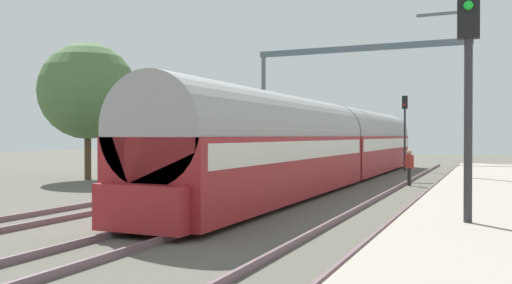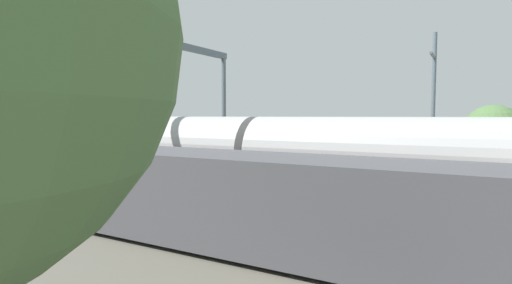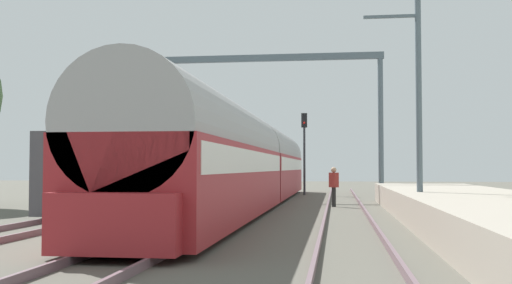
# 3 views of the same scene
# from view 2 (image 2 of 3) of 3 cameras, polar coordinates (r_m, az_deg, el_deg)

# --- Properties ---
(platform) EXTENTS (4.40, 28.00, 0.90)m
(platform) POSITION_cam_2_polar(r_m,az_deg,el_deg) (22.71, 31.65, -5.81)
(platform) COLOR #A39989
(platform) RESTS_ON ground
(passenger_train) EXTENTS (2.93, 32.85, 3.82)m
(passenger_train) POSITION_cam_2_polar(r_m,az_deg,el_deg) (16.51, 0.04, -3.32)
(passenger_train) COLOR maroon
(passenger_train) RESTS_ON ground
(freight_car) EXTENTS (2.80, 13.00, 2.70)m
(freight_car) POSITION_cam_2_polar(r_m,az_deg,el_deg) (11.83, -0.23, -8.65)
(freight_car) COLOR #47474C
(freight_car) RESTS_ON ground
(person_crossing) EXTENTS (0.44, 0.46, 1.73)m
(person_crossing) POSITION_cam_2_polar(r_m,az_deg,el_deg) (19.97, 5.69, -4.83)
(person_crossing) COLOR #282828
(person_crossing) RESTS_ON ground
(railway_signal_far) EXTENTS (0.36, 0.30, 5.14)m
(railway_signal_far) POSITION_cam_2_polar(r_m,az_deg,el_deg) (25.23, -20.81, 1.88)
(railway_signal_far) COLOR #2D2D33
(railway_signal_far) RESTS_ON ground
(catenary_gantry) EXTENTS (12.91, 0.28, 7.86)m
(catenary_gantry) POSITION_cam_2_polar(r_m,az_deg,el_deg) (19.92, -14.82, 8.41)
(catenary_gantry) COLOR slate
(catenary_gantry) RESTS_ON ground
(catenary_pole_east_mid) EXTENTS (1.90, 0.20, 8.00)m
(catenary_pole_east_mid) POSITION_cam_2_polar(r_m,az_deg,el_deg) (21.01, 24.05, 3.83)
(catenary_pole_east_mid) COLOR slate
(catenary_pole_east_mid) RESTS_ON ground
(tree_east_background) EXTENTS (3.27, 3.27, 4.65)m
(tree_east_background) POSITION_cam_2_polar(r_m,az_deg,el_deg) (26.33, 30.87, 1.05)
(tree_east_background) COLOR #4C3826
(tree_east_background) RESTS_ON ground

